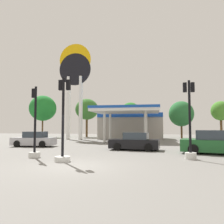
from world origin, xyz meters
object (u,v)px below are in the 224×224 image
Objects in this scene: car_1 at (34,140)px; car_2 at (216,143)px; tree_1 at (87,109)px; tree_2 at (131,113)px; traffic_signal_1 at (35,136)px; tree_0 at (43,108)px; traffic_signal_0 at (63,133)px; traffic_signal_2 at (190,130)px; tree_3 at (181,114)px; car_0 at (135,142)px; tree_4 at (221,111)px; station_pole_sign at (75,77)px.

car_1 is 15.58m from car_2.
tree_1 reaches higher than tree_2.
tree_0 is at bearing 116.90° from traffic_signal_1.
car_2 is 22.81m from tree_2.
traffic_signal_1 is at bearing 154.02° from traffic_signal_0.
tree_3 reaches higher than traffic_signal_2.
tree_1 is (-4.60, 25.90, 3.70)m from traffic_signal_1.
tree_3 is (0.39, 21.41, 3.23)m from car_2.
car_1 is at bearing 119.90° from traffic_signal_1.
tree_3 is (23.75, 1.50, -1.15)m from tree_0.
car_0 is 0.68× the size of tree_4.
tree_1 is at bearing 116.62° from car_0.
traffic_signal_2 is 0.67× the size of tree_1.
tree_0 is at bearing 134.09° from car_0.
tree_1 is at bearing -179.24° from tree_4.
tree_1 reaches higher than traffic_signal_2.
tree_2 is at bearing 67.80° from car_1.
station_pole_sign is at bearing 127.23° from car_0.
car_1 is 19.81m from tree_2.
traffic_signal_2 is at bearing 6.26° from traffic_signal_1.
traffic_signal_1 is 25.32m from tree_2.
station_pole_sign is 20.51m from traffic_signal_1.
tree_0 reaches higher than car_0.
tree_3 is at bearing 23.14° from station_pole_sign.
tree_0 is at bearing 133.09° from traffic_signal_2.
tree_1 is 16.35m from tree_3.
traffic_signal_1 is at bearing -173.74° from traffic_signal_2.
traffic_signal_2 is (3.57, -4.46, 1.05)m from car_0.
car_2 is 21.66m from tree_3.
traffic_signal_1 is 0.72× the size of tree_4.
traffic_signal_2 is 24.44m from tree_3.
tree_3 is (15.91, 6.80, -5.29)m from station_pole_sign.
station_pole_sign reaches higher than tree_4.
tree_2 is at bearing 82.22° from traffic_signal_1.
car_2 is 0.66× the size of tree_0.
tree_0 is (-17.68, 18.25, 4.48)m from car_0.
tree_1 reaches higher than car_2.
tree_2 reaches higher than car_0.
tree_3 is at bearing -2.41° from tree_1.
car_1 is 0.67× the size of tree_3.
car_0 and car_1 have the same top height.
station_pole_sign is 8.63m from tree_1.
tree_1 is (-13.81, 24.89, 3.30)m from traffic_signal_2.
tree_4 is at bearing 73.28° from car_2.
car_2 is 3.63m from traffic_signal_2.
car_2 is at bearing 53.03° from traffic_signal_2.
station_pole_sign is 22.95m from car_2.
car_2 is at bearing -11.39° from car_1.
tree_2 is 14.70m from tree_4.
tree_3 is (8.31, 0.29, -0.22)m from tree_2.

